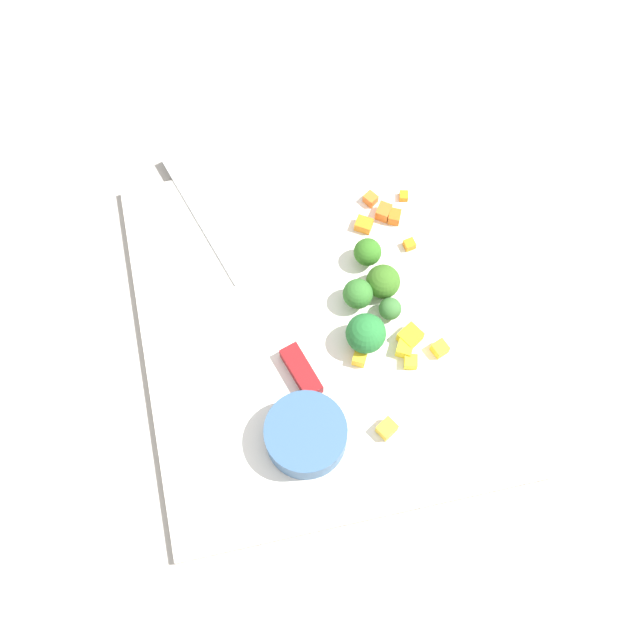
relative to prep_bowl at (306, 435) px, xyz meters
name	(u,v)px	position (x,y,z in m)	size (l,w,h in m)	color
ground_plane	(320,327)	(-0.12, 0.04, -0.03)	(4.00, 4.00, 0.00)	#A19D93
cutting_board	(320,325)	(-0.12, 0.04, -0.03)	(0.43, 0.39, 0.01)	white
prep_bowl	(306,435)	(0.00, 0.00, 0.00)	(0.08, 0.08, 0.04)	#385C85
chef_knife	(259,302)	(-0.16, -0.02, -0.01)	(0.34, 0.13, 0.02)	silver
carrot_dice_0	(394,217)	(-0.23, 0.15, -0.01)	(0.02, 0.01, 0.01)	orange
carrot_dice_1	(384,212)	(-0.24, 0.14, -0.01)	(0.02, 0.01, 0.02)	orange
carrot_dice_2	(370,199)	(-0.26, 0.13, -0.01)	(0.01, 0.01, 0.01)	orange
carrot_dice_3	(404,196)	(-0.26, 0.17, -0.02)	(0.01, 0.01, 0.01)	orange
carrot_dice_4	(409,245)	(-0.19, 0.16, -0.01)	(0.01, 0.01, 0.01)	orange
carrot_dice_5	(364,225)	(-0.23, 0.12, -0.01)	(0.02, 0.02, 0.01)	orange
pepper_dice_0	(405,348)	(-0.07, 0.12, -0.01)	(0.02, 0.02, 0.02)	yellow
pepper_dice_1	(411,362)	(-0.06, 0.13, -0.01)	(0.01, 0.01, 0.01)	yellow
pepper_dice_2	(440,349)	(-0.06, 0.16, -0.01)	(0.01, 0.01, 0.01)	yellow
pepper_dice_3	(387,429)	(0.01, 0.08, -0.01)	(0.02, 0.02, 0.02)	yellow
pepper_dice_4	(410,337)	(-0.08, 0.13, -0.01)	(0.02, 0.02, 0.02)	yellow
pepper_dice_5	(360,357)	(-0.07, 0.07, -0.01)	(0.01, 0.02, 0.02)	yellow
broccoli_floret_0	(366,334)	(-0.09, 0.08, 0.01)	(0.04, 0.04, 0.05)	#82BA61
broccoli_floret_1	(368,252)	(-0.19, 0.11, 0.00)	(0.03, 0.03, 0.04)	#89B961
broccoli_floret_2	(390,309)	(-0.12, 0.12, 0.00)	(0.02, 0.02, 0.03)	#85AC5D
broccoli_floret_3	(383,282)	(-0.15, 0.12, 0.00)	(0.04, 0.04, 0.04)	#8CBC6B
broccoli_floret_4	(358,294)	(-0.14, 0.09, 0.00)	(0.03, 0.03, 0.04)	#87C266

